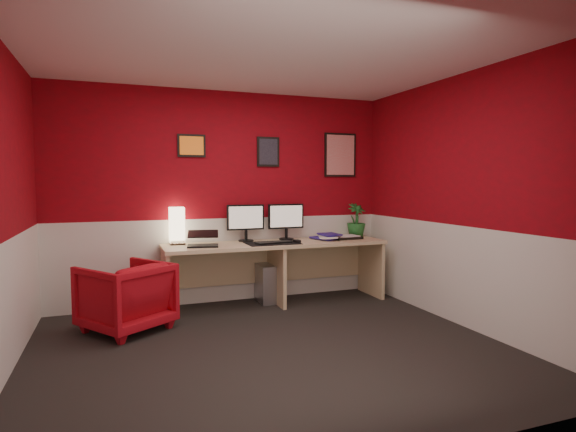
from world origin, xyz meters
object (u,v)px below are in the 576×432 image
object	(u,v)px
zen_tray	(346,238)
armchair	(126,297)
monitor_left	(246,217)
potted_plant	(356,220)
desk	(276,273)
monitor_right	(286,216)
pc_tower	(266,283)
laptop	(203,237)
shoji_lamp	(177,227)

from	to	relation	value
zen_tray	armchair	size ratio (longest dim) A/B	0.48
monitor_left	potted_plant	bearing A→B (deg)	-1.31
desk	monitor_left	bearing A→B (deg)	145.74
monitor_right	pc_tower	distance (m)	0.84
laptop	armchair	distance (m)	1.02
shoji_lamp	zen_tray	world-z (taller)	shoji_lamp
monitor_left	potted_plant	world-z (taller)	monitor_left
laptop	shoji_lamp	bearing A→B (deg)	141.35
potted_plant	pc_tower	bearing A→B (deg)	-179.20
armchair	shoji_lamp	bearing A→B (deg)	-166.53
monitor_left	laptop	bearing A→B (deg)	-153.47
shoji_lamp	monitor_left	distance (m)	0.81
laptop	potted_plant	xyz separation A→B (m)	(2.02, 0.25, 0.10)
shoji_lamp	monitor_right	distance (m)	1.31
zen_tray	armchair	xyz separation A→B (m)	(-2.60, -0.43, -0.41)
monitor_right	laptop	bearing A→B (deg)	-165.71
desk	laptop	distance (m)	0.99
monitor_left	armchair	bearing A→B (deg)	-155.10
pc_tower	armchair	size ratio (longest dim) A/B	0.62
laptop	armchair	bearing A→B (deg)	-144.77
potted_plant	pc_tower	world-z (taller)	potted_plant
laptop	monitor_right	world-z (taller)	monitor_right
laptop	monitor_right	bearing A→B (deg)	25.78
shoji_lamp	desk	bearing A→B (deg)	-11.07
zen_tray	armchair	world-z (taller)	zen_tray
desk	monitor_left	xyz separation A→B (m)	(-0.31, 0.21, 0.66)
pc_tower	desk	bearing A→B (deg)	-62.54
monitor_left	pc_tower	xyz separation A→B (m)	(0.23, -0.05, -0.80)
zen_tray	pc_tower	xyz separation A→B (m)	(-0.99, 0.15, -0.52)
monitor_right	potted_plant	xyz separation A→B (m)	(0.95, -0.03, -0.08)
monitor_left	monitor_right	size ratio (longest dim) A/B	1.00
laptop	monitor_left	bearing A→B (deg)	38.02
monitor_left	shoji_lamp	bearing A→B (deg)	179.52
laptop	pc_tower	xyz separation A→B (m)	(0.79, 0.23, -0.61)
armchair	monitor_right	bearing A→B (deg)	163.57
laptop	monitor_right	distance (m)	1.12
laptop	monitor_right	size ratio (longest dim) A/B	0.57
desk	potted_plant	size ratio (longest dim) A/B	6.08
monitor_right	potted_plant	bearing A→B (deg)	-1.52
laptop	zen_tray	size ratio (longest dim) A/B	0.94
monitor_right	pc_tower	size ratio (longest dim) A/B	1.29
desk	shoji_lamp	size ratio (longest dim) A/B	6.50
monitor_left	zen_tray	world-z (taller)	monitor_left
pc_tower	armchair	world-z (taller)	armchair
desk	monitor_right	size ratio (longest dim) A/B	4.48
shoji_lamp	laptop	world-z (taller)	shoji_lamp
laptop	armchair	size ratio (longest dim) A/B	0.45
zen_tray	potted_plant	size ratio (longest dim) A/B	0.82
desk	pc_tower	bearing A→B (deg)	116.35
potted_plant	laptop	bearing A→B (deg)	-173.02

